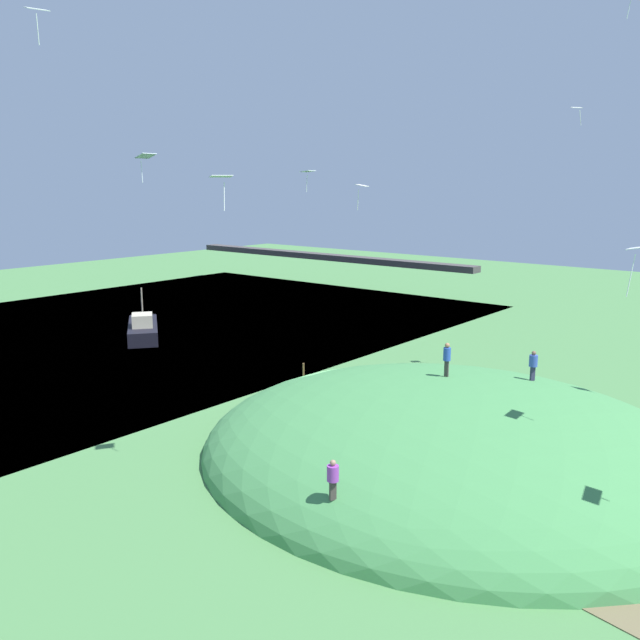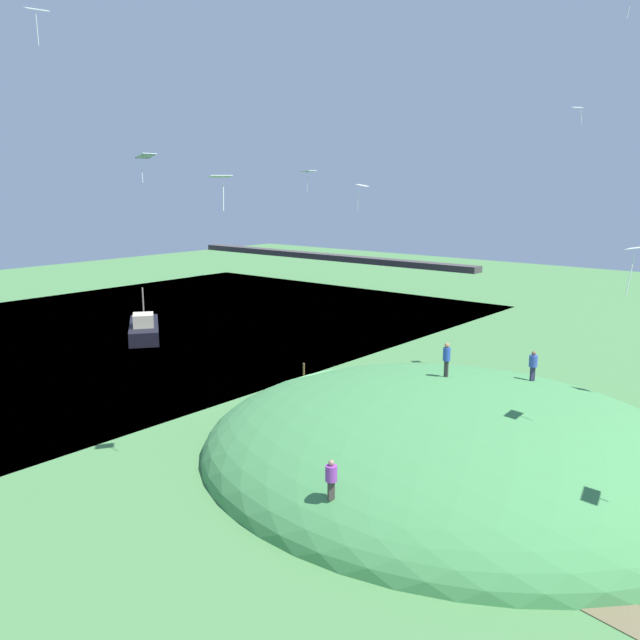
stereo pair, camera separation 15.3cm
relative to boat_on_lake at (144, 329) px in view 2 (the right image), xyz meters
name	(u,v)px [view 2 (the right image)]	position (x,y,z in m)	size (l,w,h in m)	color
ground_plane	(314,409)	(23.76, -5.26, -0.76)	(160.00, 160.00, 0.00)	#467B43
lake_water	(64,343)	(-4.16, -5.26, -0.96)	(45.83, 80.00, 0.40)	#34526B
grass_hill	(450,459)	(33.66, -6.73, -0.76)	(25.55, 22.98, 7.19)	#428549
bridge_deck_far	(325,257)	(-4.16, 30.21, 3.52)	(41.25, 1.80, 0.70)	#423E3E
boat_on_lake	(144,329)	(0.00, 0.00, 0.00)	(8.11, 6.90, 4.05)	black
person_with_child	(447,355)	(32.31, -5.03, 3.89)	(0.40, 0.40, 1.76)	#3A3632
person_near_shore	(331,475)	(34.13, -16.70, 1.98)	(0.59, 0.59, 1.56)	#3F3634
person_on_hilltop	(533,362)	(35.58, -1.89, 3.42)	(0.59, 0.59, 1.57)	#2C2A47
kite_0	(221,178)	(26.73, -14.94, 12.66)	(1.04, 1.13, 1.48)	white
kite_1	(635,251)	(41.35, -7.13, 9.89)	(0.68, 0.95, 1.96)	white
kite_3	(145,157)	(17.33, -11.76, 13.83)	(0.77, 1.08, 1.56)	white
kite_5	(362,187)	(25.60, -3.27, 12.24)	(0.82, 0.98, 1.44)	white
kite_6	(578,109)	(32.67, 10.13, 17.06)	(0.79, 0.79, 1.16)	white
kite_8	(308,172)	(19.40, -0.67, 13.14)	(0.86, 1.11, 1.39)	white
kite_9	(36,11)	(21.27, -19.60, 19.20)	(0.81, 1.01, 1.49)	white
mooring_post	(304,371)	(19.07, -0.80, -0.22)	(0.14, 0.14, 1.09)	brown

